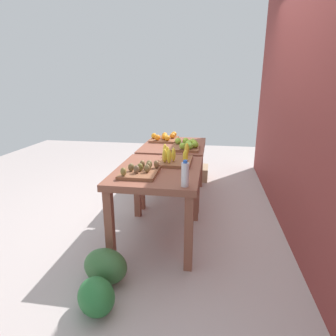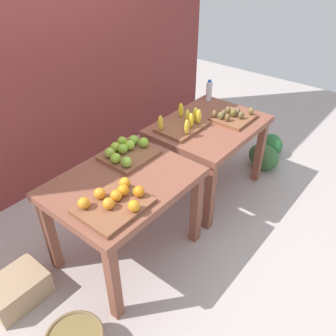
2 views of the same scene
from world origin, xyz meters
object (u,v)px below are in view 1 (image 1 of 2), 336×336
object	(u,v)px
display_table_right	(158,179)
water_bottle	(185,174)
banana_crate	(175,159)
cardboard_produce_box	(199,173)
display_table_left	(174,152)
wicker_basket	(160,171)
orange_bin	(165,138)
kiwi_bin	(140,171)
apple_bin	(187,145)
watermelon_pile	(102,277)

from	to	relation	value
display_table_right	water_bottle	world-z (taller)	water_bottle
banana_crate	cardboard_produce_box	xyz separation A→B (m)	(-1.71, 0.17, -0.68)
cardboard_produce_box	display_table_left	bearing A→B (deg)	-20.08
display_table_right	wicker_basket	xyz separation A→B (m)	(-1.93, -0.35, -0.53)
orange_bin	cardboard_produce_box	bearing A→B (deg)	142.17
kiwi_bin	water_bottle	xyz separation A→B (m)	(0.24, 0.42, 0.07)
orange_bin	water_bottle	world-z (taller)	water_bottle
kiwi_bin	cardboard_produce_box	world-z (taller)	kiwi_bin
apple_bin	banana_crate	size ratio (longest dim) A/B	0.93
display_table_right	orange_bin	size ratio (longest dim) A/B	2.36
apple_bin	cardboard_produce_box	xyz separation A→B (m)	(-1.07, 0.11, -0.68)
apple_bin	water_bottle	size ratio (longest dim) A/B	1.91
display_table_left	display_table_right	xyz separation A→B (m)	(1.12, 0.00, 0.00)
banana_crate	wicker_basket	world-z (taller)	banana_crate
water_bottle	display_table_right	bearing A→B (deg)	-145.37
banana_crate	cardboard_produce_box	world-z (taller)	banana_crate
banana_crate	watermelon_pile	world-z (taller)	banana_crate
banana_crate	display_table_right	bearing A→B (deg)	-29.26
display_table_left	display_table_right	distance (m)	1.12
apple_bin	kiwi_bin	distance (m)	1.12
display_table_left	orange_bin	distance (m)	0.31
display_table_right	watermelon_pile	bearing A→B (deg)	-18.07
watermelon_pile	cardboard_produce_box	xyz separation A→B (m)	(-2.78, 0.57, -0.03)
banana_crate	wicker_basket	bearing A→B (deg)	-164.29
display_table_left	wicker_basket	bearing A→B (deg)	-156.70
display_table_right	cardboard_produce_box	xyz separation A→B (m)	(-1.94, 0.30, -0.53)
display_table_left	water_bottle	xyz separation A→B (m)	(1.55, 0.30, 0.21)
banana_crate	wicker_basket	distance (m)	1.89
apple_bin	banana_crate	world-z (taller)	banana_crate
banana_crate	watermelon_pile	bearing A→B (deg)	-20.63
cardboard_produce_box	display_table_right	bearing A→B (deg)	-8.79
display_table_left	display_table_right	bearing A→B (deg)	0.00
kiwi_bin	wicker_basket	world-z (taller)	kiwi_bin
display_table_left	cardboard_produce_box	xyz separation A→B (m)	(-0.82, 0.30, -0.53)
display_table_right	watermelon_pile	distance (m)	1.02
banana_crate	water_bottle	world-z (taller)	water_bottle
kiwi_bin	cardboard_produce_box	bearing A→B (deg)	168.72
display_table_right	banana_crate	bearing A→B (deg)	150.74
display_table_right	watermelon_pile	xyz separation A→B (m)	(0.84, -0.27, -0.50)
wicker_basket	display_table_left	bearing A→B (deg)	23.30
display_table_right	apple_bin	xyz separation A→B (m)	(-0.88, 0.19, 0.15)
orange_bin	wicker_basket	distance (m)	0.91
wicker_basket	water_bottle	bearing A→B (deg)	15.33
orange_bin	watermelon_pile	world-z (taller)	orange_bin
banana_crate	water_bottle	xyz separation A→B (m)	(0.66, 0.17, 0.06)
orange_bin	wicker_basket	world-z (taller)	orange_bin
orange_bin	banana_crate	size ratio (longest dim) A/B	1.00
wicker_basket	kiwi_bin	bearing A→B (deg)	6.02
display_table_right	water_bottle	bearing A→B (deg)	34.63
orange_bin	apple_bin	distance (m)	0.59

